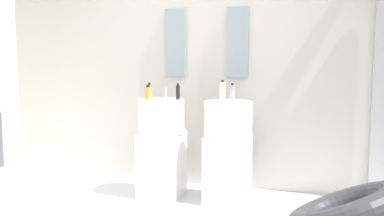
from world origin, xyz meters
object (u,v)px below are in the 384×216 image
at_px(soap_bottle_green, 149,91).
at_px(soap_bottle_amber, 148,93).
at_px(soap_bottle_grey, 232,92).
at_px(pedestal_sink_left, 162,145).
at_px(pedestal_sink_right, 228,150).
at_px(soap_bottle_black, 178,92).
at_px(soap_bottle_white, 223,91).
at_px(shower_column, 379,87).

height_order(soap_bottle_green, soap_bottle_amber, soap_bottle_green).
bearing_deg(soap_bottle_green, soap_bottle_grey, 8.79).
distance_m(pedestal_sink_left, pedestal_sink_right, 0.66).
bearing_deg(pedestal_sink_left, soap_bottle_grey, 11.36).
distance_m(soap_bottle_green, soap_bottle_amber, 0.05).
relative_size(pedestal_sink_right, soap_bottle_black, 6.79).
relative_size(soap_bottle_grey, soap_bottle_amber, 1.16).
bearing_deg(pedestal_sink_right, soap_bottle_green, 179.15).
height_order(pedestal_sink_left, soap_bottle_black, soap_bottle_black).
xyz_separation_m(pedestal_sink_right, soap_bottle_amber, (-0.78, -0.04, 0.51)).
distance_m(soap_bottle_grey, soap_bottle_white, 0.10).
xyz_separation_m(soap_bottle_green, soap_bottle_grey, (0.79, 0.12, 0.00)).
relative_size(pedestal_sink_left, shower_column, 0.51).
distance_m(shower_column, soap_bottle_white, 1.44).
bearing_deg(soap_bottle_black, soap_bottle_white, 6.85).
xyz_separation_m(pedestal_sink_left, pedestal_sink_right, (0.66, 0.00, 0.00)).
bearing_deg(soap_bottle_black, soap_bottle_green, -175.58).
bearing_deg(soap_bottle_white, pedestal_sink_right, -48.94).
xyz_separation_m(soap_bottle_green, soap_bottle_white, (0.71, 0.07, 0.02)).
height_order(pedestal_sink_left, pedestal_sink_right, same).
bearing_deg(pedestal_sink_right, soap_bottle_amber, -177.33).
distance_m(pedestal_sink_left, soap_bottle_white, 0.80).
height_order(soap_bottle_grey, soap_bottle_amber, soap_bottle_grey).
xyz_separation_m(soap_bottle_grey, soap_bottle_black, (-0.51, -0.10, -0.00)).
bearing_deg(soap_bottle_black, pedestal_sink_right, -3.84).
height_order(pedestal_sink_left, soap_bottle_green, soap_bottle_green).
bearing_deg(soap_bottle_black, pedestal_sink_left, -168.07).
bearing_deg(soap_bottle_green, pedestal_sink_right, -0.85).
xyz_separation_m(soap_bottle_amber, soap_bottle_black, (0.28, 0.07, 0.01)).
xyz_separation_m(pedestal_sink_left, soap_bottle_green, (-0.12, 0.01, 0.52)).
distance_m(pedestal_sink_right, soap_bottle_amber, 0.93).
relative_size(shower_column, soap_bottle_green, 13.06).
distance_m(shower_column, soap_bottle_black, 1.86).
xyz_separation_m(pedestal_sink_left, shower_column, (1.98, 0.39, 0.58)).
relative_size(soap_bottle_amber, soap_bottle_black, 0.89).
distance_m(soap_bottle_white, soap_bottle_black, 0.43).
height_order(pedestal_sink_right, soap_bottle_grey, soap_bottle_grey).
xyz_separation_m(pedestal_sink_right, soap_bottle_grey, (0.01, 0.13, 0.52)).
height_order(pedestal_sink_left, soap_bottle_grey, soap_bottle_grey).
bearing_deg(pedestal_sink_left, soap_bottle_green, 174.71).
xyz_separation_m(shower_column, soap_bottle_black, (-1.83, -0.35, -0.06)).
relative_size(soap_bottle_green, soap_bottle_black, 1.02).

